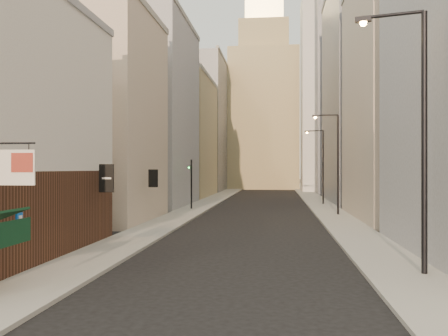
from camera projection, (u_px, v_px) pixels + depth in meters
sidewalk_left at (216, 198)px, 67.12m from camera, size 3.00×140.00×0.15m
sidewalk_right at (314, 199)px, 65.73m from camera, size 3.00×140.00×0.15m
left_bldg_beige at (101, 119)px, 38.87m from camera, size 8.00×12.00×16.00m
left_bldg_grey at (152, 115)px, 54.78m from camera, size 8.00×16.00×20.00m
left_bldg_tan at (183, 138)px, 72.68m from camera, size 8.00×18.00×17.00m
left_bldg_wingrid at (203, 126)px, 92.57m from camera, size 8.00×20.00×24.00m
right_bldg_beige at (405, 96)px, 40.30m from camera, size 8.00×16.00×20.00m
right_bldg_wingrid at (363, 95)px, 60.19m from camera, size 8.00×20.00×26.00m
highrise at (371, 46)px, 87.40m from camera, size 21.00×23.00×51.20m
clock_tower at (264, 103)px, 103.34m from camera, size 14.00×14.00×44.90m
white_tower at (324, 87)px, 88.24m from camera, size 8.00×8.00×41.50m
streetlamp_near at (417, 125)px, 18.92m from camera, size 2.60×0.90×10.13m
streetlamp_mid at (335, 158)px, 43.06m from camera, size 2.31×0.30×8.80m
streetlamp_far at (321, 162)px, 55.92m from camera, size 2.13×0.89×8.43m
traffic_light_left at (191, 175)px, 49.35m from camera, size 0.55×0.44×5.00m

